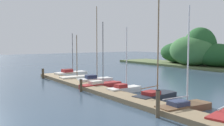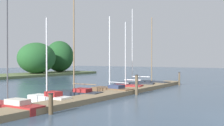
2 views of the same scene
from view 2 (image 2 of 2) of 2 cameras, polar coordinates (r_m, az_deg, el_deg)
dock_pier at (r=18.50m, az=-5.48°, el=-7.61°), size 31.95×1.80×0.35m
sailboat_3 at (r=16.02m, az=-20.96°, el=-8.50°), size 1.28×4.52×6.27m
sailboat_4 at (r=18.30m, az=-13.44°, el=-7.18°), size 1.06×3.35×5.63m
sailboat_5 at (r=20.94m, az=-7.72°, el=-6.12°), size 1.85×4.29×7.75m
sailboat_6 at (r=23.11m, az=-0.16°, el=-5.55°), size 1.58×4.11×6.59m
sailboat_7 at (r=25.51m, az=3.05°, el=-5.02°), size 1.86×3.12×6.44m
sailboat_8 at (r=28.02m, az=4.56°, el=-4.48°), size 1.98×4.32×8.13m
sailboat_9 at (r=30.61m, az=8.60°, el=-3.99°), size 1.97×4.09×7.63m
mooring_piling_1 at (r=14.44m, az=-12.93°, el=-8.46°), size 0.28×0.28×1.10m
mooring_piling_2 at (r=21.83m, az=5.26°, el=-4.63°), size 0.28×0.28×1.63m
mooring_piling_3 at (r=30.52m, az=14.17°, el=-3.28°), size 0.20×0.20×1.45m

